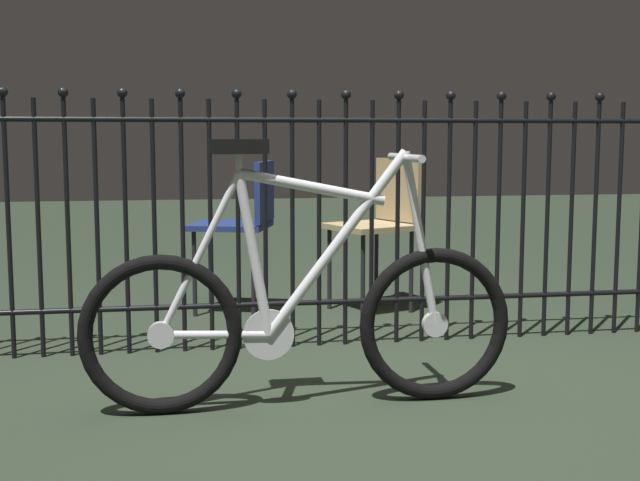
# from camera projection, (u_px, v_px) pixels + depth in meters

# --- Properties ---
(ground_plane) EXTENTS (20.00, 20.00, 0.00)m
(ground_plane) POSITION_uv_depth(u_px,v_px,m) (363.00, 393.00, 3.16)
(ground_plane) COLOR #293325
(iron_fence) EXTENTS (4.28, 0.07, 1.23)m
(iron_fence) POSITION_uv_depth(u_px,v_px,m) (316.00, 213.00, 3.81)
(iron_fence) COLOR black
(iron_fence) RESTS_ON ground
(bicycle) EXTENTS (1.53, 0.40, 0.94)m
(bicycle) POSITION_uv_depth(u_px,v_px,m) (301.00, 315.00, 2.97)
(bicycle) COLOR black
(bicycle) RESTS_ON ground
(chair_navy) EXTENTS (0.50, 0.50, 0.82)m
(chair_navy) POSITION_uv_depth(u_px,v_px,m) (244.00, 217.00, 4.58)
(chair_navy) COLOR black
(chair_navy) RESTS_ON ground
(chair_tan) EXTENTS (0.52, 0.52, 0.83)m
(chair_tan) POSITION_uv_depth(u_px,v_px,m) (382.00, 216.00, 4.64)
(chair_tan) COLOR black
(chair_tan) RESTS_ON ground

